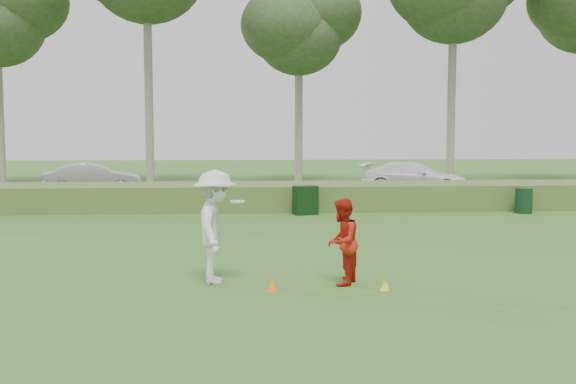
{
  "coord_description": "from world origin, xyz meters",
  "views": [
    {
      "loc": [
        -1.04,
        -11.24,
        2.64
      ],
      "look_at": [
        0.0,
        4.0,
        1.3
      ],
      "focal_mm": 40.0,
      "sensor_mm": 36.0,
      "label": 1
    }
  ],
  "objects": [
    {
      "name": "cone_orange",
      "position": [
        -0.58,
        -0.53,
        0.11
      ],
      "size": [
        0.2,
        0.2,
        0.22
      ],
      "primitive_type": "cone",
      "color": "orange",
      "rests_on": "ground"
    },
    {
      "name": "reed_strip",
      "position": [
        0.0,
        12.0,
        0.45
      ],
      "size": [
        80.0,
        3.0,
        0.9
      ],
      "primitive_type": "cube",
      "color": "#466729",
      "rests_on": "ground"
    },
    {
      "name": "trash_bin",
      "position": [
        8.5,
        9.96,
        0.43
      ],
      "size": [
        0.66,
        0.66,
        0.86
      ],
      "primitive_type": "cylinder",
      "rotation": [
        0.0,
        0.0,
        -0.17
      ],
      "color": "black",
      "rests_on": "ground"
    },
    {
      "name": "car_mid",
      "position": [
        -7.74,
        17.69,
        0.75
      ],
      "size": [
        4.37,
        2.17,
        1.38
      ],
      "primitive_type": "imported",
      "rotation": [
        0.0,
        0.0,
        1.75
      ],
      "color": "#BDBCC1",
      "rests_on": "park_road"
    },
    {
      "name": "cone_yellow",
      "position": [
        1.35,
        -0.58,
        0.1
      ],
      "size": [
        0.18,
        0.18,
        0.2
      ],
      "primitive_type": "cone",
      "color": "yellow",
      "rests_on": "ground"
    },
    {
      "name": "ground",
      "position": [
        0.0,
        0.0,
        0.0
      ],
      "size": [
        120.0,
        120.0,
        0.0
      ],
      "primitive_type": "plane",
      "color": "#2E6220",
      "rests_on": "ground"
    },
    {
      "name": "car_right",
      "position": [
        6.68,
        17.36,
        0.76
      ],
      "size": [
        5.17,
        3.66,
        1.39
      ],
      "primitive_type": "imported",
      "rotation": [
        0.0,
        0.0,
        1.17
      ],
      "color": "white",
      "rests_on": "park_road"
    },
    {
      "name": "player_red",
      "position": [
        0.68,
        -0.11,
        0.77
      ],
      "size": [
        0.83,
        0.92,
        1.54
      ],
      "primitive_type": "imported",
      "rotation": [
        0.0,
        0.0,
        -1.98
      ],
      "color": "red",
      "rests_on": "ground"
    },
    {
      "name": "player_white",
      "position": [
        -1.57,
        0.2,
        1.02
      ],
      "size": [
        0.93,
        1.33,
        2.03
      ],
      "rotation": [
        0.0,
        0.0,
        1.55
      ],
      "color": "white",
      "rests_on": "ground"
    },
    {
      "name": "tree_4",
      "position": [
        2.0,
        24.5,
        8.59
      ],
      "size": [
        6.24,
        6.24,
        11.5
      ],
      "color": "gray",
      "rests_on": "ground"
    },
    {
      "name": "park_road",
      "position": [
        0.0,
        17.0,
        0.03
      ],
      "size": [
        80.0,
        6.0,
        0.06
      ],
      "primitive_type": "cube",
      "color": "#2D2D2D",
      "rests_on": "ground"
    },
    {
      "name": "utility_cabinet",
      "position": [
        1.0,
        10.08,
        0.48
      ],
      "size": [
        0.88,
        0.67,
        0.97
      ],
      "primitive_type": "cube",
      "rotation": [
        0.0,
        0.0,
        0.27
      ],
      "color": "black",
      "rests_on": "ground"
    }
  ]
}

